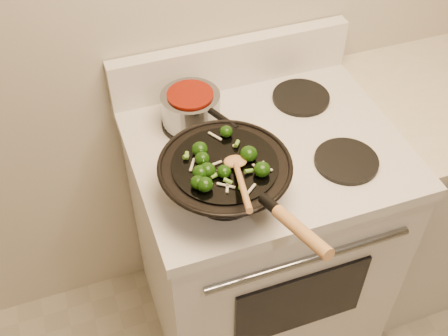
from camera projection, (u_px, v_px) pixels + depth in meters
name	position (u px, v px, depth m)	size (l,w,h in m)	color
stove	(259.00, 236.00, 1.95)	(0.78, 0.67, 1.08)	white
wok	(226.00, 177.00, 1.43)	(0.34, 0.56, 0.20)	black
stirfry	(219.00, 165.00, 1.38)	(0.21, 0.24, 0.04)	#123207
wooden_spoon	(239.00, 175.00, 1.33)	(0.10, 0.26, 0.10)	#BA8349
saucepan	(191.00, 108.00, 1.64)	(0.17, 0.27, 0.10)	gray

